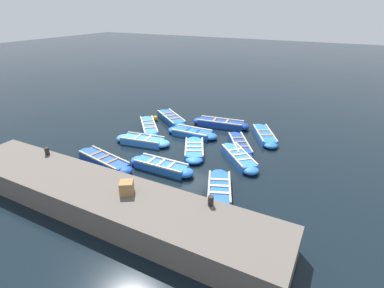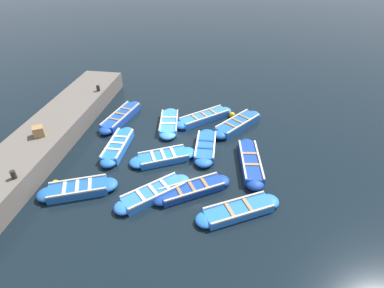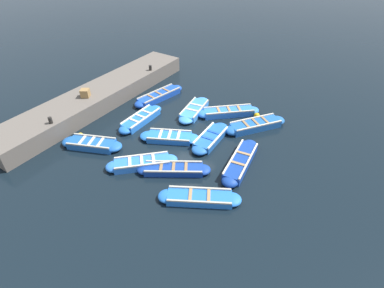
# 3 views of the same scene
# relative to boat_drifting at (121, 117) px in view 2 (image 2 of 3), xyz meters

# --- Properties ---
(ground_plane) EXTENTS (120.00, 120.00, 0.00)m
(ground_plane) POSITION_rel_boat_drifting_xyz_m (-3.97, 2.57, -0.20)
(ground_plane) COLOR black
(boat_drifting) EXTENTS (1.53, 3.96, 0.45)m
(boat_drifting) POSITION_rel_boat_drifting_xyz_m (0.00, 0.00, 0.00)
(boat_drifting) COLOR #1947B7
(boat_drifting) RESTS_ON ground
(boat_broadside) EXTENTS (1.40, 3.40, 0.42)m
(boat_broadside) POSITION_rel_boat_drifting_xyz_m (-2.92, 0.22, -0.02)
(boat_broadside) COLOR #3884E0
(boat_broadside) RESTS_ON ground
(boat_tucked) EXTENTS (1.26, 3.83, 0.47)m
(boat_tucked) POSITION_rel_boat_drifting_xyz_m (-7.46, 3.14, 0.01)
(boat_tucked) COLOR navy
(boat_tucked) RESTS_ON ground
(boat_bow_out) EXTENTS (3.36, 2.49, 0.38)m
(boat_bow_out) POSITION_rel_boat_drifting_xyz_m (-5.04, 5.31, -0.04)
(boat_bow_out) COLOR navy
(boat_bow_out) RESTS_ON ground
(boat_centre) EXTENTS (3.36, 2.07, 0.43)m
(boat_centre) POSITION_rel_boat_drifting_xyz_m (-0.31, 6.08, -0.01)
(boat_centre) COLOR #1E59AD
(boat_centre) RESTS_ON ground
(boat_alongside) EXTENTS (0.88, 3.45, 0.44)m
(boat_alongside) POSITION_rel_boat_drifting_xyz_m (-0.86, 2.82, -0.01)
(boat_alongside) COLOR blue
(boat_alongside) RESTS_ON ground
(boat_mid_row) EXTENTS (2.91, 3.53, 0.47)m
(boat_mid_row) POSITION_rel_boat_drifting_xyz_m (-6.77, -0.22, 0.01)
(boat_mid_row) COLOR #1E59AD
(boat_mid_row) RESTS_ON ground
(boat_near_quay) EXTENTS (1.05, 3.25, 0.42)m
(boat_near_quay) POSITION_rel_boat_drifting_xyz_m (-5.24, 2.20, -0.02)
(boat_near_quay) COLOR #1E59AD
(boat_near_quay) RESTS_ON ground
(boat_end_of_row) EXTENTS (3.35, 3.09, 0.44)m
(boat_end_of_row) POSITION_rel_boat_drifting_xyz_m (-4.82, -0.69, -0.01)
(boat_end_of_row) COLOR blue
(boat_end_of_row) RESTS_ON ground
(boat_outer_right) EXTENTS (3.04, 2.97, 0.40)m
(boat_outer_right) POSITION_rel_boat_drifting_xyz_m (-3.50, 5.80, -0.02)
(boat_outer_right) COLOR blue
(boat_outer_right) RESTS_ON ground
(boat_outer_left) EXTENTS (3.31, 2.28, 0.37)m
(boat_outer_left) POSITION_rel_boat_drifting_xyz_m (-3.33, 3.33, -0.04)
(boat_outer_left) COLOR blue
(boat_outer_left) RESTS_ON ground
(boat_far_corner) EXTENTS (3.50, 2.44, 0.37)m
(boat_far_corner) POSITION_rel_boat_drifting_xyz_m (-7.01, 6.17, -0.04)
(boat_far_corner) COLOR blue
(boat_far_corner) RESTS_ON ground
(quay_wall) EXTENTS (2.54, 14.20, 1.03)m
(quay_wall) POSITION_rel_boat_drifting_xyz_m (2.80, 2.57, 0.32)
(quay_wall) COLOR #605951
(quay_wall) RESTS_ON ground
(bollard_north) EXTENTS (0.20, 0.20, 0.35)m
(bollard_north) POSITION_rel_boat_drifting_xyz_m (1.88, -1.51, 1.00)
(bollard_north) COLOR black
(bollard_north) RESTS_ON quay_wall
(bollard_mid_north) EXTENTS (0.20, 0.20, 0.35)m
(bollard_mid_north) POSITION_rel_boat_drifting_xyz_m (1.88, 6.66, 1.00)
(bollard_mid_north) COLOR black
(bollard_mid_north) RESTS_ON quay_wall
(wooden_crate) EXTENTS (0.66, 0.66, 0.48)m
(wooden_crate) POSITION_rel_boat_drifting_xyz_m (2.63, 3.67, 1.07)
(wooden_crate) COLOR olive
(wooden_crate) RESTS_ON quay_wall
(buoy_orange_near) EXTENTS (0.35, 0.35, 0.35)m
(buoy_orange_near) POSITION_rel_boat_drifting_xyz_m (-6.41, -1.28, -0.02)
(buoy_orange_near) COLOR #EAB214
(buoy_orange_near) RESTS_ON ground
(buoy_yellow_far) EXTENTS (0.33, 0.33, 0.33)m
(buoy_yellow_far) POSITION_rel_boat_drifting_xyz_m (0.82, 5.87, -0.03)
(buoy_yellow_far) COLOR #EAB214
(buoy_yellow_far) RESTS_ON ground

